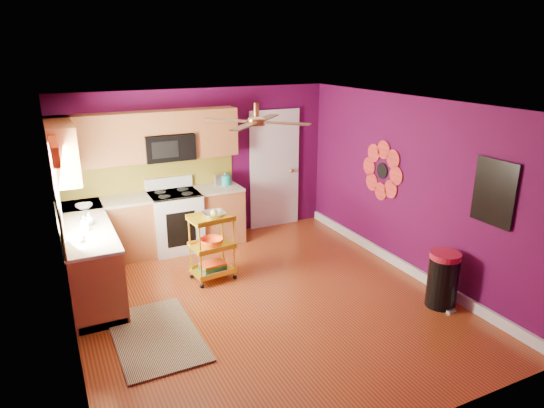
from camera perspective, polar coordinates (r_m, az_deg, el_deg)
ground at (r=6.36m, az=-0.88°, el=-11.39°), size 5.00×5.00×0.00m
room_envelope at (r=5.74m, az=-0.71°, el=3.00°), size 4.54×5.04×2.52m
lower_cabinets at (r=7.41m, az=-16.50°, el=-4.00°), size 2.81×2.31×0.94m
electric_range at (r=7.87m, az=-11.29°, el=-1.92°), size 0.76×0.66×1.13m
upper_cabinetry at (r=7.39m, az=-17.13°, el=6.94°), size 2.80×2.30×1.26m
left_window at (r=6.23m, az=-24.22°, el=3.58°), size 0.08×1.35×1.08m
panel_door at (r=8.60m, az=0.29°, el=3.94°), size 0.95×0.11×2.15m
right_wall_art at (r=6.75m, az=17.78°, el=2.76°), size 0.04×2.74×1.04m
ceiling_fan at (r=5.78m, az=-1.84°, el=9.75°), size 1.01×1.01×0.26m
shag_rug at (r=5.82m, az=-13.49°, el=-14.85°), size 0.92×1.48×0.02m
rolling_cart at (r=6.76m, az=-7.02°, el=-4.71°), size 0.61×0.47×1.02m
trash_can at (r=6.47m, az=19.45°, el=-8.38°), size 0.42×0.44×0.72m
teal_kettle at (r=8.05m, az=-5.50°, el=2.85°), size 0.18×0.18×0.21m
toaster at (r=8.05m, az=-6.07°, el=2.88°), size 0.22×0.15×0.18m
soap_bottle_a at (r=6.44m, az=-21.22°, el=-2.16°), size 0.08×0.09×0.19m
soap_bottle_b at (r=6.63m, az=-20.71°, el=-1.66°), size 0.13×0.13×0.16m
counter_dish at (r=7.35m, az=-21.25°, el=-0.26°), size 0.24×0.24×0.06m
counter_cup at (r=6.10m, az=-21.65°, el=-3.83°), size 0.11×0.11×0.09m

